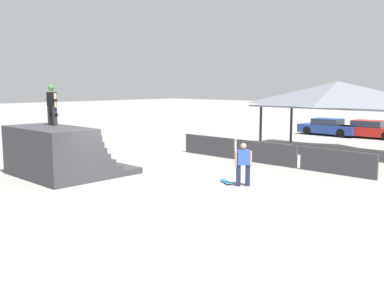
% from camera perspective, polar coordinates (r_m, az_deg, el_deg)
% --- Properties ---
extents(ground_plane, '(160.00, 160.00, 0.00)m').
position_cam_1_polar(ground_plane, '(16.39, -9.15, -5.52)').
color(ground_plane, gray).
extents(quarter_pipe_ramp, '(4.31, 4.14, 2.07)m').
position_cam_1_polar(quarter_pipe_ramp, '(18.66, -17.36, -1.32)').
color(quarter_pipe_ramp, '#38383D').
rests_on(quarter_pipe_ramp, ground).
extents(skater_on_deck, '(0.73, 0.25, 1.71)m').
position_cam_1_polar(skater_on_deck, '(19.06, -18.19, 5.32)').
color(skater_on_deck, '#2D2D33').
rests_on(skater_on_deck, quarter_pipe_ramp).
extents(skateboard_on_deck, '(0.83, 0.52, 0.09)m').
position_cam_1_polar(skateboard_on_deck, '(19.52, -17.93, 2.65)').
color(skateboard_on_deck, red).
rests_on(skateboard_on_deck, quarter_pipe_ramp).
extents(bystander_walking, '(0.52, 0.55, 1.62)m').
position_cam_1_polar(bystander_walking, '(16.11, 6.85, -2.43)').
color(bystander_walking, '#1E2347').
rests_on(bystander_walking, ground).
extents(skateboard_on_ground, '(0.77, 0.56, 0.09)m').
position_cam_1_polar(skateboard_on_ground, '(16.67, 4.51, -5.02)').
color(skateboard_on_ground, red).
rests_on(skateboard_on_ground, ground).
extents(barrier_fence, '(10.65, 0.12, 1.05)m').
position_cam_1_polar(barrier_fence, '(20.92, 9.75, -1.19)').
color(barrier_fence, '#3D3D42').
rests_on(barrier_fence, ground).
extents(pavilion_shelter, '(9.25, 4.16, 4.00)m').
position_cam_1_polar(pavilion_shelter, '(25.64, 18.80, 6.24)').
color(pavilion_shelter, '#2D2D33').
rests_on(pavilion_shelter, ground).
extents(parked_car_blue, '(4.45, 1.83, 1.27)m').
position_cam_1_polar(parked_car_blue, '(34.23, 17.72, 2.13)').
color(parked_car_blue, navy).
rests_on(parked_car_blue, ground).
extents(parked_car_red, '(4.63, 2.00, 1.27)m').
position_cam_1_polar(parked_car_red, '(33.40, 22.54, 1.78)').
color(parked_car_red, red).
rests_on(parked_car_red, ground).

